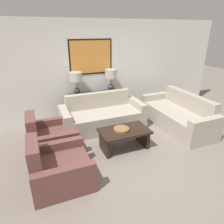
% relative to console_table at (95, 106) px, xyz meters
% --- Properties ---
extents(ground_plane, '(20.00, 20.00, 0.00)m').
position_rel_console_table_xyz_m(ground_plane, '(0.00, -2.20, -0.38)').
color(ground_plane, slate).
extents(back_wall, '(8.18, 0.12, 2.65)m').
position_rel_console_table_xyz_m(back_wall, '(0.00, 0.26, 0.95)').
color(back_wall, silver).
rests_on(back_wall, ground_plane).
extents(console_table, '(1.42, 0.36, 0.75)m').
position_rel_console_table_xyz_m(console_table, '(0.00, 0.00, 0.00)').
color(console_table, black).
rests_on(console_table, ground_plane).
extents(table_lamp_left, '(0.32, 0.32, 0.62)m').
position_rel_console_table_xyz_m(table_lamp_left, '(-0.49, 0.00, 0.80)').
color(table_lamp_left, '#333338').
rests_on(table_lamp_left, console_table).
extents(table_lamp_right, '(0.32, 0.32, 0.62)m').
position_rel_console_table_xyz_m(table_lamp_right, '(0.49, 0.00, 0.80)').
color(table_lamp_right, '#333338').
rests_on(table_lamp_right, console_table).
extents(couch_by_back_wall, '(2.09, 0.90, 0.86)m').
position_rel_console_table_xyz_m(couch_by_back_wall, '(0.00, -0.64, -0.08)').
color(couch_by_back_wall, '#ADA393').
rests_on(couch_by_back_wall, ground_plane).
extents(couch_by_side, '(0.90, 2.09, 0.86)m').
position_rel_console_table_xyz_m(couch_by_side, '(1.84, -1.33, -0.08)').
color(couch_by_side, '#ADA393').
rests_on(couch_by_side, ground_plane).
extents(coffee_table, '(1.03, 0.61, 0.44)m').
position_rel_console_table_xyz_m(coffee_table, '(0.09, -1.75, -0.06)').
color(coffee_table, black).
rests_on(coffee_table, ground_plane).
extents(decorative_bowl, '(0.32, 0.32, 0.06)m').
position_rel_console_table_xyz_m(decorative_bowl, '(0.02, -1.75, 0.09)').
color(decorative_bowl, olive).
rests_on(decorative_bowl, coffee_table).
extents(armchair_near_back_wall, '(0.94, 0.94, 0.85)m').
position_rel_console_table_xyz_m(armchair_near_back_wall, '(-1.36, -1.23, -0.10)').
color(armchair_near_back_wall, brown).
rests_on(armchair_near_back_wall, ground_plane).
extents(armchair_near_camera, '(0.94, 0.94, 0.85)m').
position_rel_console_table_xyz_m(armchair_near_camera, '(-1.36, -2.27, -0.10)').
color(armchair_near_camera, brown).
rests_on(armchair_near_camera, ground_plane).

